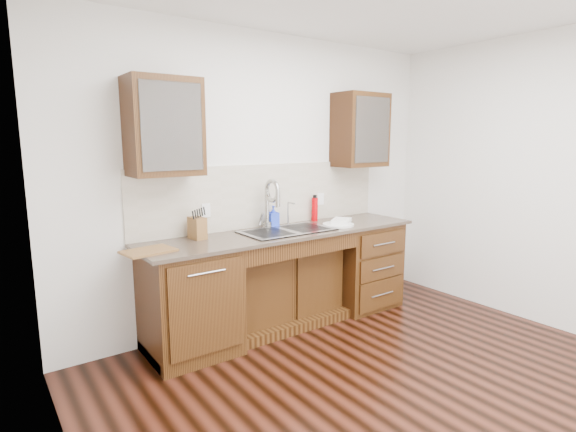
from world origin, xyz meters
TOP-DOWN VIEW (x-y plane):
  - ground at (0.00, 0.00)m, footprint 4.00×3.50m
  - wall_back at (0.00, 1.80)m, footprint 4.00×0.10m
  - wall_left at (-2.05, 0.00)m, footprint 0.10×3.50m
  - wall_right at (2.05, 0.00)m, footprint 0.10×3.50m
  - base_cabinet_left at (-0.95, 1.44)m, footprint 0.70×0.62m
  - base_cabinet_center at (0.00, 1.53)m, footprint 1.20×0.44m
  - base_cabinet_right at (0.95, 1.44)m, footprint 0.70×0.62m
  - countertop at (0.00, 1.43)m, footprint 2.70×0.65m
  - backsplash at (0.00, 1.74)m, footprint 2.70×0.02m
  - sink at (0.00, 1.41)m, footprint 0.84×0.46m
  - faucet at (-0.07, 1.64)m, footprint 0.04×0.04m
  - filter_tap at (0.18, 1.65)m, footprint 0.02×0.02m
  - upper_cabinet_left at (-1.05, 1.58)m, footprint 0.55×0.34m
  - upper_cabinet_right at (1.05, 1.58)m, footprint 0.55×0.34m
  - outlet_left at (-0.65, 1.73)m, footprint 0.08×0.01m
  - outlet_right at (0.65, 1.73)m, footprint 0.08×0.01m
  - soap_bottle at (0.02, 1.66)m, footprint 0.10×0.10m
  - water_bottle at (0.53, 1.67)m, footprint 0.08×0.08m
  - plate at (0.56, 1.34)m, footprint 0.37×0.37m
  - dish_towel at (0.63, 1.38)m, footprint 0.28×0.26m
  - knife_block at (-0.80, 1.59)m, footprint 0.11×0.17m
  - cutting_board at (-1.28, 1.38)m, footprint 0.40×0.30m
  - cup_left_a at (-1.20, 1.58)m, footprint 0.13×0.13m
  - cup_left_b at (-1.00, 1.58)m, footprint 0.10×0.10m
  - cup_right_a at (0.92, 1.58)m, footprint 0.12×0.12m
  - cup_right_b at (1.12, 1.58)m, footprint 0.10×0.10m

SIDE VIEW (x-z plane):
  - ground at x=0.00m, z-range -0.10..0.00m
  - base_cabinet_center at x=0.00m, z-range 0.00..0.70m
  - base_cabinet_left at x=-0.95m, z-range 0.00..0.88m
  - base_cabinet_right at x=0.95m, z-range 0.00..0.88m
  - sink at x=0.00m, z-range 0.73..0.92m
  - countertop at x=0.00m, z-range 0.88..0.91m
  - cutting_board at x=-1.28m, z-range 0.91..0.93m
  - plate at x=0.56m, z-range 0.91..0.93m
  - dish_towel at x=0.63m, z-range 0.93..0.96m
  - knife_block at x=-0.80m, z-range 0.91..1.09m
  - soap_bottle at x=0.02m, z-range 0.91..1.11m
  - water_bottle at x=0.53m, z-range 0.91..1.15m
  - filter_tap at x=0.18m, z-range 0.91..1.15m
  - faucet at x=-0.07m, z-range 0.91..1.31m
  - outlet_left at x=-0.65m, z-range 1.06..1.18m
  - outlet_right at x=0.65m, z-range 1.06..1.18m
  - backsplash at x=0.00m, z-range 0.91..1.50m
  - wall_back at x=0.00m, z-range 0.00..2.70m
  - wall_left at x=-2.05m, z-range 0.00..2.70m
  - wall_right at x=2.05m, z-range 0.00..2.70m
  - cup_left_b at x=-1.00m, z-range 1.72..1.81m
  - cup_right_b at x=1.12m, z-range 1.72..1.81m
  - cup_left_a at x=-1.20m, z-range 1.72..1.81m
  - cup_right_a at x=0.92m, z-range 1.72..1.82m
  - upper_cabinet_left at x=-1.05m, z-range 1.45..2.20m
  - upper_cabinet_right at x=1.05m, z-range 1.45..2.20m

